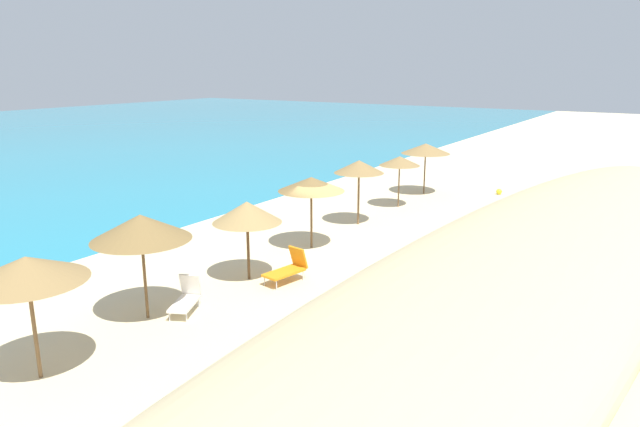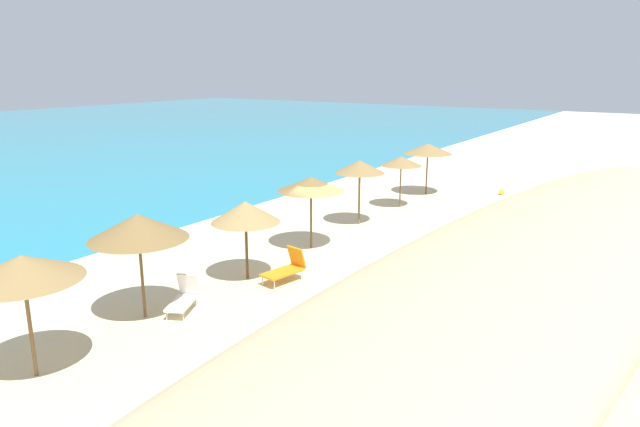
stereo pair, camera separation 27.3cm
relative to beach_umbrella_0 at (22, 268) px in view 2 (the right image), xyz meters
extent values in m
plane|color=beige|center=(11.31, -0.90, -2.57)|extent=(160.00, 160.00, 0.00)
ellipsoid|color=#C9B586|center=(10.06, -8.29, -1.36)|extent=(39.15, 9.41, 2.40)
cylinder|color=brown|center=(0.00, 0.00, -1.34)|extent=(0.09, 0.09, 2.45)
cone|color=olive|center=(0.00, 0.00, 0.01)|extent=(2.55, 2.55, 0.55)
cylinder|color=brown|center=(3.47, 0.45, -1.36)|extent=(0.08, 0.08, 2.41)
cone|color=olive|center=(3.47, 0.45, 0.04)|extent=(2.67, 2.67, 0.70)
cylinder|color=brown|center=(7.34, 0.01, -1.53)|extent=(0.09, 0.09, 2.07)
cone|color=#9E7F4C|center=(7.34, 0.01, -0.30)|extent=(2.24, 2.24, 0.69)
cylinder|color=brown|center=(11.26, 0.13, -1.38)|extent=(0.08, 0.08, 2.38)
cone|color=olive|center=(11.26, 0.13, -0.07)|extent=(2.52, 2.52, 0.53)
cylinder|color=brown|center=(15.24, 0.28, -1.34)|extent=(0.09, 0.09, 2.45)
cone|color=olive|center=(15.24, 0.28, 0.01)|extent=(2.17, 2.17, 0.55)
cylinder|color=brown|center=(19.15, 0.16, -1.45)|extent=(0.07, 0.07, 2.23)
cone|color=olive|center=(19.15, 0.16, -0.26)|extent=(1.99, 1.99, 0.45)
cylinder|color=brown|center=(22.72, 0.29, -1.38)|extent=(0.07, 0.07, 2.37)
cone|color=olive|center=(22.72, 0.29, -0.07)|extent=(2.62, 2.62, 0.54)
cube|color=white|center=(4.20, -0.24, -2.26)|extent=(1.34, 1.04, 0.07)
cube|color=white|center=(4.71, 0.01, -1.91)|extent=(0.49, 0.63, 0.69)
cylinder|color=silver|center=(3.63, -0.25, -2.43)|extent=(0.04, 0.04, 0.27)
cylinder|color=silver|center=(3.83, -0.68, -2.43)|extent=(0.04, 0.04, 0.27)
cylinder|color=silver|center=(4.56, 0.20, -2.43)|extent=(0.04, 0.04, 0.27)
cylinder|color=silver|center=(4.77, -0.23, -2.43)|extent=(0.04, 0.04, 0.27)
cube|color=orange|center=(7.66, -1.18, -2.21)|extent=(1.49, 0.90, 0.07)
cube|color=orange|center=(8.31, -1.30, -1.85)|extent=(0.39, 0.70, 0.71)
cylinder|color=silver|center=(7.13, -0.80, -2.41)|extent=(0.04, 0.04, 0.32)
cylinder|color=silver|center=(7.03, -1.35, -2.41)|extent=(0.04, 0.04, 0.32)
cylinder|color=silver|center=(8.29, -1.01, -2.41)|extent=(0.04, 0.04, 0.32)
cylinder|color=silver|center=(8.19, -1.56, -2.41)|extent=(0.04, 0.04, 0.32)
sphere|color=yellow|center=(24.75, -3.25, -2.41)|extent=(0.30, 0.30, 0.30)
camera|label=1|loc=(-6.41, -11.54, 4.19)|focal=32.32mm
camera|label=2|loc=(-6.26, -11.77, 4.19)|focal=32.32mm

